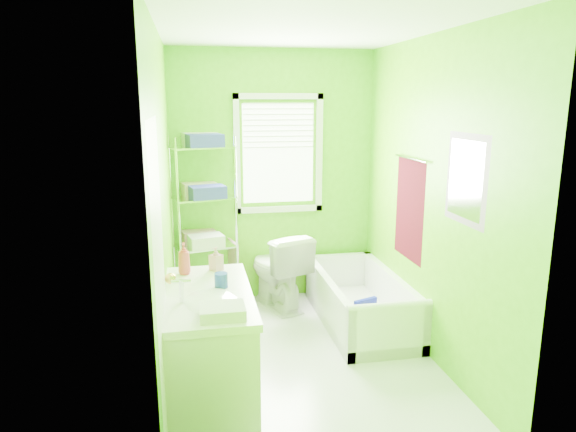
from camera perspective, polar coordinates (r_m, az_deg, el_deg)
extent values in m
plane|color=silver|center=(4.41, 1.63, -15.53)|extent=(2.90, 2.90, 0.00)
cube|color=#50B008|center=(5.37, -1.61, 4.27)|extent=(2.10, 0.04, 2.60)
cube|color=#50B008|center=(2.61, 8.67, -4.96)|extent=(2.10, 0.04, 2.60)
cube|color=#50B008|center=(3.88, -13.58, 0.65)|extent=(0.04, 2.90, 2.60)
cube|color=#50B008|center=(4.31, 15.50, 1.73)|extent=(0.04, 2.90, 2.60)
cube|color=white|center=(3.92, 1.88, 20.23)|extent=(2.10, 2.90, 0.04)
cube|color=white|center=(5.34, -1.08, 6.93)|extent=(0.74, 0.01, 1.01)
cube|color=white|center=(5.41, -1.02, 0.78)|extent=(0.92, 0.05, 0.06)
cube|color=white|center=(5.29, -1.07, 13.17)|extent=(0.92, 0.05, 0.06)
cube|color=white|center=(5.26, -5.70, 6.79)|extent=(0.06, 0.05, 1.22)
cube|color=white|center=(5.41, 3.49, 6.98)|extent=(0.06, 0.05, 1.22)
cube|color=white|center=(5.29, -1.05, 10.03)|extent=(0.72, 0.02, 0.50)
cube|color=white|center=(3.00, -13.88, -8.89)|extent=(0.02, 0.80, 2.00)
sphere|color=gold|center=(3.31, -12.95, -6.79)|extent=(0.07, 0.07, 0.07)
cube|color=#490812|center=(4.64, 13.34, 0.73)|extent=(0.02, 0.58, 0.90)
cylinder|color=silver|center=(4.57, 13.46, 6.25)|extent=(0.02, 0.62, 0.02)
cube|color=#CC5972|center=(3.79, 19.20, 3.86)|extent=(0.02, 0.54, 0.64)
cube|color=white|center=(3.78, 19.10, 3.86)|extent=(0.01, 0.44, 0.54)
cube|color=white|center=(5.08, 7.94, -11.06)|extent=(0.72, 1.54, 0.10)
cube|color=white|center=(4.92, 4.39, -9.50)|extent=(0.07, 1.54, 0.46)
cube|color=white|center=(5.12, 11.46, -8.83)|extent=(0.07, 1.54, 0.46)
cube|color=white|center=(4.38, 11.13, -12.62)|extent=(0.72, 0.07, 0.46)
cube|color=white|center=(5.66, 5.62, -6.50)|extent=(0.72, 0.07, 0.46)
cylinder|color=white|center=(4.29, 11.26, -9.83)|extent=(0.72, 0.07, 0.07)
cylinder|color=#131BB4|center=(4.70, 9.53, -12.03)|extent=(0.33, 0.33, 0.06)
cylinder|color=#C1D616|center=(4.68, 9.56, -11.43)|extent=(0.31, 0.31, 0.05)
cube|color=#131BB4|center=(4.75, 8.57, -10.32)|extent=(0.24, 0.12, 0.22)
imported|color=white|center=(5.28, -1.17, -5.94)|extent=(0.67, 0.89, 0.80)
cube|color=silver|center=(3.64, -8.72, -15.02)|extent=(0.55, 1.11, 0.80)
cube|color=white|center=(3.46, -8.96, -8.74)|extent=(0.58, 1.14, 0.05)
ellipsoid|color=white|center=(3.32, -8.52, -9.75)|extent=(0.38, 0.50, 0.13)
cylinder|color=silver|center=(3.29, -11.75, -8.27)|extent=(0.03, 0.03, 0.16)
cylinder|color=silver|center=(3.26, -11.81, -7.12)|extent=(0.12, 0.02, 0.02)
imported|color=#DA4051|center=(3.79, -11.48, -4.66)|extent=(0.10, 0.10, 0.23)
imported|color=#C8819A|center=(3.85, -8.00, -4.71)|extent=(0.11, 0.11, 0.18)
cylinder|color=#18379E|center=(3.51, -7.44, -7.10)|extent=(0.09, 0.09, 0.10)
cube|color=silver|center=(3.06, -7.31, -10.45)|extent=(0.26, 0.21, 0.07)
cylinder|color=silver|center=(4.96, -11.94, -1.67)|extent=(0.02, 0.02, 1.76)
cylinder|color=silver|center=(5.29, -12.73, -0.81)|extent=(0.02, 0.02, 1.76)
cylinder|color=silver|center=(5.10, -5.74, -1.06)|extent=(0.02, 0.02, 1.76)
cylinder|color=silver|center=(5.42, -6.88, -0.26)|extent=(0.02, 0.02, 1.76)
cube|color=silver|center=(5.40, -9.03, -8.33)|extent=(0.65, 0.49, 0.02)
cube|color=silver|center=(5.24, -9.22, -3.27)|extent=(0.65, 0.49, 0.02)
cube|color=silver|center=(5.13, -9.41, 2.05)|extent=(0.65, 0.49, 0.02)
cube|color=silver|center=(5.06, -9.61, 7.56)|extent=(0.65, 0.49, 0.02)
cube|color=#2E3AA7|center=(4.95, -9.23, 8.27)|extent=(0.37, 0.29, 0.12)
cube|color=silver|center=(5.19, -9.75, 8.45)|extent=(0.37, 0.29, 0.12)
cube|color=#2E3AA7|center=(5.01, -8.92, 2.64)|extent=(0.37, 0.29, 0.12)
cube|color=#D6BC83|center=(5.24, -9.87, 3.03)|extent=(0.37, 0.29, 0.12)
cube|color=silver|center=(5.14, -9.08, -2.78)|extent=(0.37, 0.29, 0.12)
cube|color=pink|center=(5.35, -9.93, -2.20)|extent=(0.37, 0.29, 0.12)
cube|color=pink|center=(5.39, -6.10, -5.60)|extent=(0.10, 0.31, 0.55)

